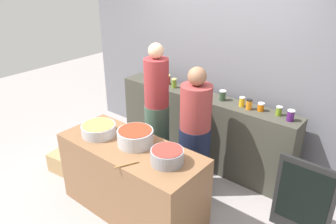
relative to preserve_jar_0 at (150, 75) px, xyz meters
The scene contains 23 objects.
ground 1.90m from the preserve_jar_0, 48.56° to the right, with size 12.00×12.00×0.00m, color #9B9392.
storefront_wall 1.14m from the preserve_jar_0, 15.59° to the left, with size 4.80×0.12×3.00m, color slate.
display_shelf 1.18m from the preserve_jar_0, ahead, with size 2.70×0.36×1.03m, color #3F3E34.
prep_table 1.91m from the preserve_jar_0, 54.94° to the right, with size 1.70×0.70×0.88m, color brown.
preserve_jar_0 is the anchor object (origin of this frame).
preserve_jar_1 0.27m from the preserve_jar_0, ahead, with size 0.07×0.07×0.12m.
preserve_jar_2 0.36m from the preserve_jar_0, ahead, with size 0.09×0.09×0.14m.
preserve_jar_3 0.54m from the preserve_jar_0, ahead, with size 0.08×0.08×0.14m.
preserve_jar_4 0.81m from the preserve_jar_0, ahead, with size 0.09×0.09×0.12m.
preserve_jar_5 1.32m from the preserve_jar_0, ahead, with size 0.09×0.09×0.14m.
preserve_jar_6 1.61m from the preserve_jar_0, ahead, with size 0.07×0.07×0.13m.
preserve_jar_7 1.72m from the preserve_jar_0, ahead, with size 0.08×0.08×0.13m.
preserve_jar_8 1.85m from the preserve_jar_0, ahead, with size 0.08×0.08×0.10m.
preserve_jar_9 2.07m from the preserve_jar_0, ahead, with size 0.07×0.07×0.11m.
preserve_jar_10 2.23m from the preserve_jar_0, ahead, with size 0.08×0.08×0.13m.
cooking_pot_left 1.62m from the preserve_jar_0, 69.38° to the right, with size 0.39×0.39×0.13m.
cooking_pot_center 1.75m from the preserve_jar_0, 53.15° to the right, with size 0.39×0.39×0.18m.
cooking_pot_right 2.12m from the preserve_jar_0, 43.33° to the right, with size 0.33×0.33×0.15m.
wooden_spoon 2.17m from the preserve_jar_0, 54.07° to the right, with size 0.02×0.02×0.25m, color #9E703D.
cook_with_tongs 1.02m from the preserve_jar_0, 42.85° to the right, with size 0.33×0.33×1.81m.
cook_in_cap 1.53m from the preserve_jar_0, 26.73° to the right, with size 0.39×0.39×1.64m.
bread_crate 1.80m from the preserve_jar_0, 100.05° to the right, with size 0.43×0.29×0.27m, color tan.
chalkboard_sign 2.80m from the preserve_jar_0, 12.76° to the right, with size 0.60×0.05×0.90m.
Camera 1 is at (2.25, -2.39, 2.70)m, focal length 34.84 mm.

